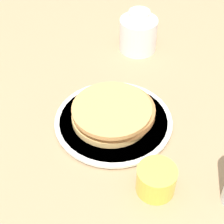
{
  "coord_description": "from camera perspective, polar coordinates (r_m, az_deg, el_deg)",
  "views": [
    {
      "loc": [
        0.44,
        -0.38,
        0.62
      ],
      "look_at": [
        -0.0,
        0.03,
        0.03
      ],
      "focal_mm": 60.0,
      "sensor_mm": 36.0,
      "label": 1
    }
  ],
  "objects": [
    {
      "name": "ground_plane",
      "position": [
        0.85,
        -1.25,
        -2.7
      ],
      "size": [
        4.0,
        4.0,
        0.0
      ],
      "primitive_type": "plane",
      "color": "#9E7F5B"
    },
    {
      "name": "juice_glass",
      "position": [
        0.73,
        6.75,
        -10.24
      ],
      "size": [
        0.08,
        0.08,
        0.06
      ],
      "color": "yellow",
      "rests_on": "ground_plane"
    },
    {
      "name": "plate",
      "position": [
        0.86,
        0.0,
        -1.24
      ],
      "size": [
        0.27,
        0.27,
        0.01
      ],
      "color": "silver",
      "rests_on": "ground_plane"
    },
    {
      "name": "pancake_stack",
      "position": [
        0.84,
        0.15,
        -0.09
      ],
      "size": [
        0.18,
        0.19,
        0.04
      ],
      "color": "#E5BB70",
      "rests_on": "plate"
    },
    {
      "name": "cream_jug",
      "position": [
        1.07,
        4.02,
        11.89
      ],
      "size": [
        0.1,
        0.1,
        0.12
      ],
      "color": "white",
      "rests_on": "ground_plane"
    }
  ]
}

